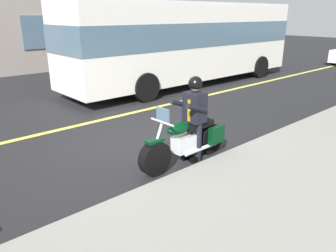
% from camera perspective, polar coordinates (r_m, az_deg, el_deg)
% --- Properties ---
extents(ground_plane, '(80.00, 80.00, 0.00)m').
position_cam_1_polar(ground_plane, '(7.85, -5.68, -2.74)').
color(ground_plane, black).
extents(sidewalk_curb, '(60.00, 5.00, 0.15)m').
position_cam_1_polar(sidewalk_curb, '(5.29, 25.74, -15.29)').
color(sidewalk_curb, gray).
rests_on(sidewalk_curb, ground_plane).
extents(lane_center_stripe, '(60.00, 0.16, 0.01)m').
position_cam_1_polar(lane_center_stripe, '(9.45, -12.87, 0.69)').
color(lane_center_stripe, '#E5DB4C').
rests_on(lane_center_stripe, ground_plane).
extents(motorcycle_main, '(2.21, 0.60, 1.26)m').
position_cam_1_polar(motorcycle_main, '(6.64, 3.32, -2.61)').
color(motorcycle_main, black).
rests_on(motorcycle_main, ground_plane).
extents(rider_main, '(0.62, 0.55, 1.74)m').
position_cam_1_polar(rider_main, '(6.58, 4.55, 2.55)').
color(rider_main, black).
rests_on(rider_main, ground_plane).
extents(bus_far, '(11.05, 2.70, 3.30)m').
position_cam_1_polar(bus_far, '(14.13, 3.57, 14.79)').
color(bus_far, white).
rests_on(bus_far, ground_plane).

